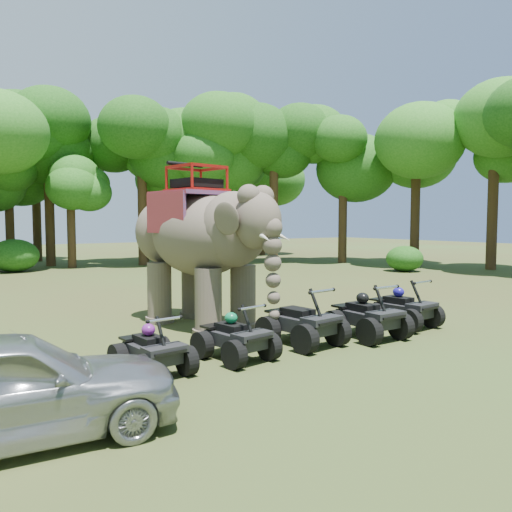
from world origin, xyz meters
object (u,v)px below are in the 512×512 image
object	(u,v)px
parked_car	(7,387)
elephant	(200,244)
atv_1	(235,331)
atv_2	(302,316)
atv_0	(152,344)
atv_4	(403,303)
atv_3	(367,310)

from	to	relation	value
parked_car	elephant	bearing A→B (deg)	-41.11
atv_1	atv_2	world-z (taller)	atv_2
elephant	atv_1	distance (m)	3.91
atv_0	atv_4	bearing A→B (deg)	-4.02
elephant	atv_3	xyz separation A→B (m)	(2.71, -3.58, -1.54)
atv_0	atv_2	xyz separation A→B (m)	(3.72, 0.15, 0.11)
parked_car	atv_2	world-z (taller)	parked_car
atv_0	atv_2	size ratio (longest dim) A/B	0.84
parked_car	atv_2	size ratio (longest dim) A/B	2.38
atv_2	atv_0	bearing A→B (deg)	175.39
atv_0	atv_1	size ratio (longest dim) A/B	0.96
atv_0	atv_4	world-z (taller)	atv_4
parked_car	atv_0	distance (m)	3.20
atv_4	atv_1	bearing A→B (deg)	176.42
elephant	atv_4	size ratio (longest dim) A/B	3.00
elephant	atv_2	world-z (taller)	elephant
parked_car	atv_1	bearing A→B (deg)	-63.43
atv_0	atv_4	xyz separation A→B (m)	(7.21, 0.17, 0.08)
atv_3	atv_1	bearing A→B (deg)	177.54
atv_2	atv_4	xyz separation A→B (m)	(3.49, 0.02, -0.02)
atv_2	parked_car	bearing A→B (deg)	-170.21
parked_car	atv_3	size ratio (longest dim) A/B	2.39
atv_3	atv_4	xyz separation A→B (m)	(1.74, 0.36, -0.02)
parked_car	atv_2	xyz separation A→B (m)	(6.38, 1.92, -0.06)
atv_1	atv_3	world-z (taller)	atv_3
atv_0	atv_1	world-z (taller)	atv_1
atv_1	atv_2	xyz separation A→B (m)	(1.92, 0.18, 0.08)
atv_1	atv_3	bearing A→B (deg)	-11.25
atv_2	atv_4	distance (m)	3.49
atv_2	atv_4	world-z (taller)	atv_2
atv_1	atv_3	size ratio (longest dim) A/B	0.88
parked_car	atv_4	world-z (taller)	parked_car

